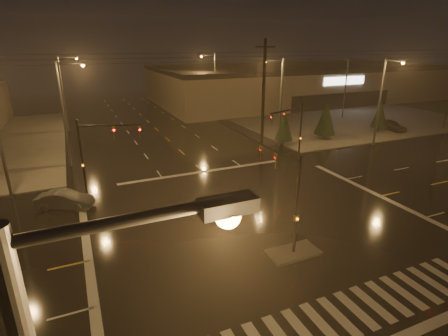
{
  "coord_description": "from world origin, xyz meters",
  "views": [
    {
      "loc": [
        -10.73,
        -18.37,
        11.54
      ],
      "look_at": [
        -1.14,
        3.49,
        3.0
      ],
      "focal_mm": 28.0,
      "sensor_mm": 36.0,
      "label": 1
    }
  ],
  "objects": [
    {
      "name": "ground",
      "position": [
        0.0,
        0.0,
        0.0
      ],
      "size": [
        140.0,
        140.0,
        0.0
      ],
      "primitive_type": "plane",
      "color": "black",
      "rests_on": "ground"
    },
    {
      "name": "signal_mast_ne",
      "position": [
        9.5,
        10.14,
        3.79
      ],
      "size": [
        4.84,
        1.86,
        6.0
      ],
      "color": "black",
      "rests_on": "ground"
    },
    {
      "name": "crosswalk",
      "position": [
        0.0,
        -9.0,
        0.01
      ],
      "size": [
        15.0,
        2.6,
        0.01
      ],
      "primitive_type": "cube",
      "color": "beige",
      "rests_on": "ground"
    },
    {
      "name": "streetlight_1",
      "position": [
        -11.18,
        18.0,
        5.8
      ],
      "size": [
        2.77,
        0.32,
        10.0
      ],
      "color": "#38383A",
      "rests_on": "ground"
    },
    {
      "name": "streetlight_3",
      "position": [
        11.18,
        16.0,
        5.8
      ],
      "size": [
        2.77,
        0.32,
        10.0
      ],
      "color": "#38383A",
      "rests_on": "ground"
    },
    {
      "name": "streetlight_2",
      "position": [
        -11.18,
        34.0,
        5.8
      ],
      "size": [
        2.77,
        0.32,
        10.0
      ],
      "color": "#38383A",
      "rests_on": "ground"
    },
    {
      "name": "median_island",
      "position": [
        0.0,
        -4.0,
        0.07
      ],
      "size": [
        3.0,
        1.6,
        0.15
      ],
      "primitive_type": "cube",
      "color": "#43403C",
      "rests_on": "ground"
    },
    {
      "name": "parking_lot",
      "position": [
        35.0,
        28.0,
        0.04
      ],
      "size": [
        50.0,
        24.0,
        0.08
      ],
      "primitive_type": "cube",
      "color": "black",
      "rests_on": "ground"
    },
    {
      "name": "streetlight_6",
      "position": [
        22.0,
        11.18,
        5.8
      ],
      "size": [
        0.32,
        2.77,
        10.0
      ],
      "color": "#38383A",
      "rests_on": "ground"
    },
    {
      "name": "stop_bar_far",
      "position": [
        0.0,
        11.0,
        0.01
      ],
      "size": [
        16.0,
        0.5,
        0.01
      ],
      "primitive_type": "cube",
      "color": "beige",
      "rests_on": "ground"
    },
    {
      "name": "conifer_1",
      "position": [
        18.21,
        16.0,
        2.72
      ],
      "size": [
        2.59,
        2.59,
        4.75
      ],
      "color": "black",
      "rests_on": "ground"
    },
    {
      "name": "streetlight_4",
      "position": [
        11.18,
        36.0,
        5.8
      ],
      "size": [
        2.77,
        0.32,
        10.0
      ],
      "color": "#38383A",
      "rests_on": "ground"
    },
    {
      "name": "car_parked",
      "position": [
        29.84,
        16.1,
        0.75
      ],
      "size": [
        1.96,
        4.48,
        1.5
      ],
      "primitive_type": "imported",
      "rotation": [
        0.0,
        0.0,
        0.04
      ],
      "color": "black",
      "rests_on": "ground"
    },
    {
      "name": "utility_pole_1",
      "position": [
        8.0,
        14.0,
        6.13
      ],
      "size": [
        2.2,
        0.32,
        12.0
      ],
      "color": "black",
      "rests_on": "ground"
    },
    {
      "name": "conifer_2",
      "position": [
        27.46,
        16.08,
        2.43
      ],
      "size": [
        2.22,
        2.22,
        4.16
      ],
      "color": "black",
      "rests_on": "ground"
    },
    {
      "name": "car_crossing",
      "position": [
        -12.1,
        7.82,
        0.67
      ],
      "size": [
        4.27,
        2.92,
        1.33
      ],
      "primitive_type": "imported",
      "rotation": [
        0.0,
        0.0,
        1.15
      ],
      "color": "#5A5D62",
      "rests_on": "ground"
    },
    {
      "name": "signal_mast_nw",
      "position": [
        -9.5,
        10.14,
        3.79
      ],
      "size": [
        4.84,
        1.86,
        6.0
      ],
      "color": "black",
      "rests_on": "ground"
    },
    {
      "name": "conifer_0",
      "position": [
        12.01,
        15.79,
        2.38
      ],
      "size": [
        2.16,
        2.16,
        4.07
      ],
      "color": "black",
      "rests_on": "ground"
    },
    {
      "name": "sidewalk_ne",
      "position": [
        30.0,
        30.0,
        0.06
      ],
      "size": [
        36.0,
        36.0,
        0.12
      ],
      "primitive_type": "cube",
      "color": "#43403C",
      "rests_on": "ground"
    },
    {
      "name": "retail_building",
      "position": [
        35.0,
        45.99,
        3.84
      ],
      "size": [
        60.2,
        28.3,
        7.2
      ],
      "color": "#716551",
      "rests_on": "ground"
    },
    {
      "name": "signal_mast_median",
      "position": [
        0.0,
        -3.07,
        3.75
      ],
      "size": [
        0.25,
        4.59,
        6.0
      ],
      "color": "black",
      "rests_on": "ground"
    }
  ]
}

